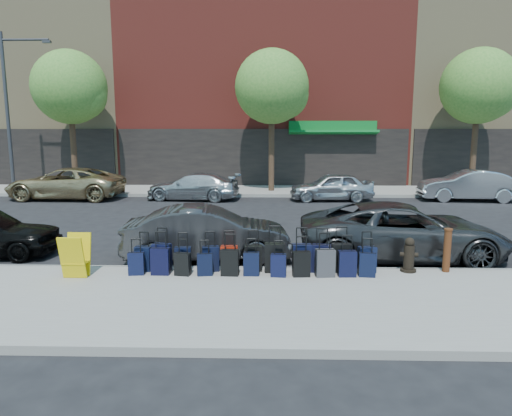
{
  "coord_description": "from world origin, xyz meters",
  "views": [
    {
      "loc": [
        0.31,
        -14.59,
        3.21
      ],
      "look_at": [
        -0.03,
        -1.5,
        1.03
      ],
      "focal_mm": 32.0,
      "sensor_mm": 36.0,
      "label": 1
    }
  ],
  "objects_px": {
    "streetlight": "(10,103)",
    "car_far_1": "(193,187)",
    "suitcase_front_5": "(253,258)",
    "tree_left": "(72,89)",
    "fire_hydrant": "(409,256)",
    "tree_right": "(481,88)",
    "bollard": "(447,250)",
    "tree_center": "(275,89)",
    "display_rack": "(76,256)",
    "car_far_2": "(331,187)",
    "car_far_0": "(66,183)",
    "car_near_1": "(207,234)",
    "car_far_3": "(468,185)",
    "car_near_2": "(403,231)"
  },
  "relations": [
    {
      "from": "tree_left",
      "to": "car_far_3",
      "type": "height_order",
      "value": "tree_left"
    },
    {
      "from": "streetlight",
      "to": "car_near_1",
      "type": "height_order",
      "value": "streetlight"
    },
    {
      "from": "suitcase_front_5",
      "to": "fire_hydrant",
      "type": "relative_size",
      "value": 1.2
    },
    {
      "from": "car_far_1",
      "to": "car_far_3",
      "type": "height_order",
      "value": "car_far_3"
    },
    {
      "from": "fire_hydrant",
      "to": "car_near_2",
      "type": "distance_m",
      "value": 1.62
    },
    {
      "from": "display_rack",
      "to": "tree_left",
      "type": "bearing_deg",
      "value": 113.14
    },
    {
      "from": "car_near_1",
      "to": "car_near_2",
      "type": "xyz_separation_m",
      "value": [
        4.96,
        0.24,
        0.04
      ]
    },
    {
      "from": "suitcase_front_5",
      "to": "tree_right",
      "type": "bearing_deg",
      "value": 51.44
    },
    {
      "from": "display_rack",
      "to": "car_far_1",
      "type": "bearing_deg",
      "value": 88.49
    },
    {
      "from": "streetlight",
      "to": "display_rack",
      "type": "distance_m",
      "value": 17.24
    },
    {
      "from": "car_far_3",
      "to": "car_far_0",
      "type": "bearing_deg",
      "value": -85.17
    },
    {
      "from": "car_far_2",
      "to": "bollard",
      "type": "bearing_deg",
      "value": 1.93
    },
    {
      "from": "tree_center",
      "to": "car_far_0",
      "type": "height_order",
      "value": "tree_center"
    },
    {
      "from": "bollard",
      "to": "car_near_2",
      "type": "relative_size",
      "value": 0.19
    },
    {
      "from": "streetlight",
      "to": "car_far_2",
      "type": "xyz_separation_m",
      "value": [
        16.12,
        -1.88,
        -4.0
      ]
    },
    {
      "from": "tree_right",
      "to": "car_far_0",
      "type": "bearing_deg",
      "value": -173.35
    },
    {
      "from": "tree_center",
      "to": "display_rack",
      "type": "bearing_deg",
      "value": -106.59
    },
    {
      "from": "bollard",
      "to": "car_near_2",
      "type": "distance_m",
      "value": 1.65
    },
    {
      "from": "car_near_1",
      "to": "car_far_2",
      "type": "distance_m",
      "value": 11.26
    },
    {
      "from": "tree_right",
      "to": "display_rack",
      "type": "height_order",
      "value": "tree_right"
    },
    {
      "from": "fire_hydrant",
      "to": "car_near_2",
      "type": "relative_size",
      "value": 0.15
    },
    {
      "from": "car_far_1",
      "to": "car_far_2",
      "type": "relative_size",
      "value": 1.13
    },
    {
      "from": "streetlight",
      "to": "suitcase_front_5",
      "type": "height_order",
      "value": "streetlight"
    },
    {
      "from": "fire_hydrant",
      "to": "car_near_2",
      "type": "height_order",
      "value": "car_near_2"
    },
    {
      "from": "bollard",
      "to": "car_far_2",
      "type": "distance_m",
      "value": 11.68
    },
    {
      "from": "streetlight",
      "to": "car_far_2",
      "type": "distance_m",
      "value": 16.71
    },
    {
      "from": "tree_center",
      "to": "suitcase_front_5",
      "type": "bearing_deg",
      "value": -92.59
    },
    {
      "from": "tree_left",
      "to": "fire_hydrant",
      "type": "xyz_separation_m",
      "value": [
        13.3,
        -14.23,
        -4.91
      ]
    },
    {
      "from": "suitcase_front_5",
      "to": "car_far_2",
      "type": "distance_m",
      "value": 12.14
    },
    {
      "from": "suitcase_front_5",
      "to": "bollard",
      "type": "relative_size",
      "value": 0.95
    },
    {
      "from": "tree_right",
      "to": "suitcase_front_5",
      "type": "relative_size",
      "value": 7.87
    },
    {
      "from": "bollard",
      "to": "car_far_0",
      "type": "bearing_deg",
      "value": 139.34
    },
    {
      "from": "car_far_0",
      "to": "bollard",
      "type": "bearing_deg",
      "value": 50.95
    },
    {
      "from": "car_near_1",
      "to": "car_far_3",
      "type": "relative_size",
      "value": 0.93
    },
    {
      "from": "tree_center",
      "to": "tree_right",
      "type": "bearing_deg",
      "value": 0.0
    },
    {
      "from": "bollard",
      "to": "car_far_1",
      "type": "bearing_deg",
      "value": 122.77
    },
    {
      "from": "fire_hydrant",
      "to": "display_rack",
      "type": "relative_size",
      "value": 0.84
    },
    {
      "from": "streetlight",
      "to": "car_far_0",
      "type": "distance_m",
      "value": 5.4
    },
    {
      "from": "fire_hydrant",
      "to": "suitcase_front_5",
      "type": "bearing_deg",
      "value": -170.33
    },
    {
      "from": "car_far_3",
      "to": "car_far_2",
      "type": "bearing_deg",
      "value": -84.07
    },
    {
      "from": "car_near_1",
      "to": "car_near_2",
      "type": "height_order",
      "value": "car_near_2"
    },
    {
      "from": "tree_left",
      "to": "streetlight",
      "type": "xyz_separation_m",
      "value": [
        -2.94,
        -0.7,
        -0.75
      ]
    },
    {
      "from": "car_near_1",
      "to": "tree_right",
      "type": "bearing_deg",
      "value": -49.19
    },
    {
      "from": "display_rack",
      "to": "car_far_3",
      "type": "height_order",
      "value": "car_far_3"
    },
    {
      "from": "streetlight",
      "to": "car_far_3",
      "type": "bearing_deg",
      "value": -4.54
    },
    {
      "from": "tree_left",
      "to": "streetlight",
      "type": "relative_size",
      "value": 0.91
    },
    {
      "from": "streetlight",
      "to": "car_far_1",
      "type": "height_order",
      "value": "streetlight"
    },
    {
      "from": "car_near_2",
      "to": "car_near_1",
      "type": "bearing_deg",
      "value": 93.69
    },
    {
      "from": "car_far_3",
      "to": "display_rack",
      "type": "bearing_deg",
      "value": -42.61
    },
    {
      "from": "car_far_2",
      "to": "streetlight",
      "type": "bearing_deg",
      "value": -99.44
    }
  ]
}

